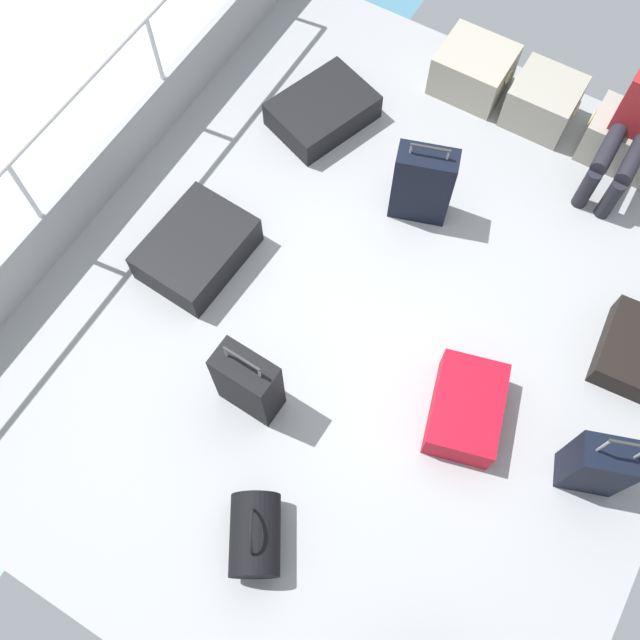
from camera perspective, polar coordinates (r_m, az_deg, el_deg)
The scene contains 14 objects.
ground_plane at distance 4.96m, azimuth 4.06°, elevation 0.41°, with size 4.40×5.20×0.06m, color #939699.
gunwale_port at distance 5.51m, azimuth -16.33°, elevation 12.06°, with size 0.06×5.20×0.45m, color #939699.
railing_port at distance 5.09m, azimuth -18.00°, elevation 15.72°, with size 0.04×4.20×1.02m.
cargo_crate_0 at distance 6.05m, azimuth 12.25°, elevation 19.10°, with size 0.59×0.50×0.37m.
cargo_crate_1 at distance 5.96m, azimuth 17.53°, elevation 16.44°, with size 0.52×0.47×0.37m.
cargo_crate_2 at distance 5.93m, azimuth 23.42°, elevation 13.12°, with size 0.61×0.42×0.37m.
passenger_seated at distance 5.54m, azimuth 24.23°, elevation 14.20°, with size 0.34×0.66×1.07m.
suitcase_0 at distance 4.62m, azimuth 11.67°, elevation -7.02°, with size 0.58×0.72×0.27m.
suitcase_1 at distance 5.75m, azimuth 0.21°, elevation 16.52°, with size 0.77×0.90×0.22m.
suitcase_2 at distance 4.42m, azimuth -5.80°, elevation -5.07°, with size 0.40×0.23×0.73m.
suitcase_4 at distance 5.11m, azimuth 8.26°, elevation 10.75°, with size 0.46×0.32×0.75m.
suitcase_5 at distance 4.59m, azimuth 21.47°, elevation -10.83°, with size 0.40×0.32×0.79m.
suitcase_7 at distance 5.07m, azimuth -9.88°, elevation 5.66°, with size 0.62×0.81×0.27m.
duffel_bag at distance 4.36m, azimuth -5.26°, elevation -16.88°, with size 0.50×0.56×0.44m.
Camera 1 is at (0.75, -1.95, 4.46)m, focal length 39.70 mm.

